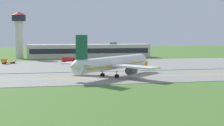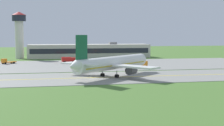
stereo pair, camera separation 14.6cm
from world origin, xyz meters
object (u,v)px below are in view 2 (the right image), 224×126
Objects in this scene: service_truck_fuel at (127,62)px; service_truck_catering at (68,59)px; service_truck_baggage at (140,64)px; service_truck_pushback at (7,61)px; airplane_lead at (112,63)px; control_tower at (19,30)px.

service_truck_catering is at bearing 145.25° from service_truck_fuel.
service_truck_baggage is 58.32m from service_truck_pushback.
service_truck_pushback is (-35.89, 51.85, -2.95)m from airplane_lead.
airplane_lead is 4.96× the size of service_truck_pushback.
service_truck_fuel is (-2.21, 11.19, -0.35)m from service_truck_baggage.
service_truck_baggage reaches higher than service_truck_fuel.
airplane_lead is at bearing -55.31° from service_truck_pushback.
service_truck_baggage is at bearing -78.83° from service_truck_fuel.
service_truck_fuel is at bearing 69.19° from airplane_lead.
control_tower reaches higher than airplane_lead.
service_truck_catering is at bearing 2.64° from service_truck_pushback.
airplane_lead is at bearing -122.28° from service_truck_baggage.
service_truck_fuel is 0.26× the size of control_tower.
service_truck_baggage is 11.41m from service_truck_fuel.
service_truck_fuel is 52.11m from service_truck_pushback.
service_truck_pushback is 35.77m from control_tower.
airplane_lead reaches higher than service_truck_baggage.
airplane_lead is 30.51m from service_truck_baggage.
airplane_lead is 1.28× the size of control_tower.
service_truck_catering reaches higher than service_truck_fuel.
service_truck_baggage is at bearing -46.99° from service_truck_catering.
service_truck_fuel is 0.99× the size of service_truck_pushback.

